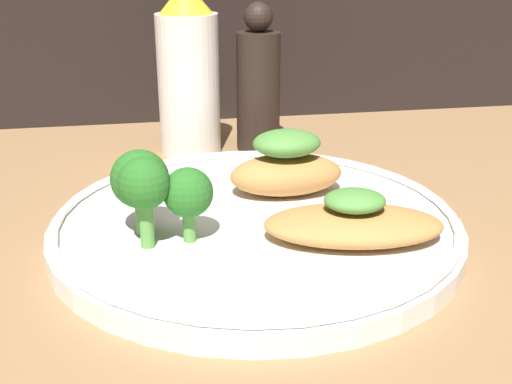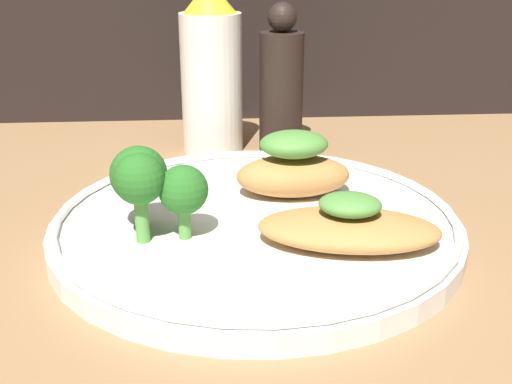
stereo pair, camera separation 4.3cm
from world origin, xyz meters
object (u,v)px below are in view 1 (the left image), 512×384
plate (256,224)px  broccoli_bunch (154,186)px  sauce_bottle (188,74)px  pepper_grinder (258,85)px

plate → broccoli_bunch: broccoli_bunch is taller
sauce_bottle → pepper_grinder: bearing=0.0°
broccoli_bunch → pepper_grinder: 24.72cm
pepper_grinder → broccoli_bunch: bearing=-115.7°
plate → pepper_grinder: pepper_grinder is taller
plate → broccoli_bunch: size_ratio=4.41×
sauce_bottle → pepper_grinder: (6.65, 0.00, -1.35)cm
plate → sauce_bottle: 21.49cm
broccoli_bunch → sauce_bottle: size_ratio=0.40×
plate → broccoli_bunch: 8.20cm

